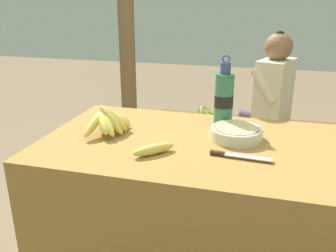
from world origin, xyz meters
TOP-DOWN VIEW (x-y plane):
  - market_counter at (0.00, 0.00)m, footprint 1.38×0.77m
  - banana_bunch_ripe at (-0.44, 0.01)m, footprint 0.18×0.29m
  - serving_bowl at (0.13, 0.07)m, footprint 0.22×0.22m
  - water_bottle at (0.05, 0.22)m, footprint 0.09×0.09m
  - loose_banana_front at (-0.17, -0.17)m, footprint 0.15×0.15m
  - knife at (0.13, -0.12)m, footprint 0.24×0.04m
  - wooden_bench at (0.22, 1.34)m, footprint 1.66×0.32m
  - seated_vendor at (0.26, 1.32)m, footprint 0.47×0.43m
  - banana_bunch_green at (-0.21, 1.34)m, footprint 0.16×0.24m
  - support_post_near at (-0.98, 1.63)m, footprint 0.14×0.14m

SIDE VIEW (x-z plane):
  - wooden_bench at x=0.22m, z-range 0.15..0.57m
  - market_counter at x=0.00m, z-range 0.00..0.77m
  - banana_bunch_green at x=-0.21m, z-range 0.42..0.54m
  - seated_vendor at x=0.26m, z-range 0.09..1.22m
  - knife at x=0.13m, z-range 0.77..0.79m
  - loose_banana_front at x=-0.17m, z-range 0.77..0.81m
  - serving_bowl at x=0.13m, z-range 0.78..0.83m
  - banana_bunch_ripe at x=-0.44m, z-range 0.77..0.91m
  - water_bottle at x=0.05m, z-range 0.74..1.08m
  - support_post_near at x=-0.98m, z-range 0.00..2.61m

